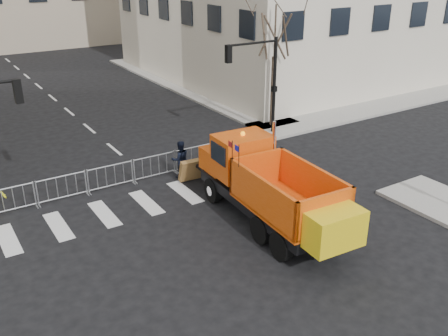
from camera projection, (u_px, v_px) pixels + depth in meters
ground at (244, 258)px, 16.82m from camera, size 120.00×120.00×0.00m
sidewalk_back at (141, 170)px, 23.37m from camera, size 64.00×5.00×0.15m
traffic_light_right at (274, 87)px, 27.29m from camera, size 0.18×0.18×5.40m
crowd_barriers at (133, 171)px, 22.12m from camera, size 12.60×0.60×1.10m
street_tree at (274, 63)px, 28.00m from camera, size 3.00×3.00×7.50m
plow_truck at (270, 186)px, 18.33m from camera, size 3.15×9.25×3.54m
cop_a at (223, 162)px, 22.16m from camera, size 0.79×0.78×1.84m
cop_b at (180, 159)px, 22.53m from camera, size 0.95×0.79×1.75m
cop_c at (230, 158)px, 22.51m from camera, size 1.20×0.89×1.88m
newspaper_box at (268, 146)px, 24.63m from camera, size 0.58×0.55×1.10m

